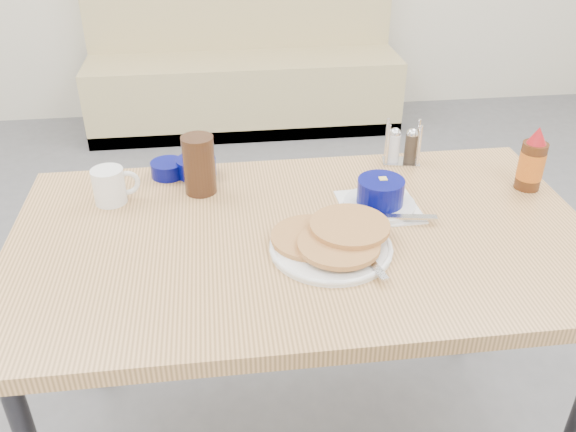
{
  "coord_description": "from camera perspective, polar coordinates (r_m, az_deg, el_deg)",
  "views": [
    {
      "loc": [
        -0.19,
        -0.96,
        1.56
      ],
      "look_at": [
        -0.04,
        0.23,
        0.82
      ],
      "focal_mm": 38.0,
      "sensor_mm": 36.0,
      "label": 1
    }
  ],
  "objects": [
    {
      "name": "booth_bench",
      "position": [
        3.94,
        -4.2,
        13.51
      ],
      "size": [
        1.9,
        0.56,
        1.22
      ],
      "color": "tan",
      "rests_on": "ground"
    },
    {
      "name": "dining_table",
      "position": [
        1.49,
        1.44,
        -3.58
      ],
      "size": [
        1.4,
        0.8,
        0.76
      ],
      "color": "tan",
      "rests_on": "ground"
    },
    {
      "name": "pancake_plate",
      "position": [
        1.4,
        4.16,
        -2.4
      ],
      "size": [
        0.28,
        0.29,
        0.05
      ],
      "rotation": [
        0.0,
        0.0,
        -0.11
      ],
      "color": "white",
      "rests_on": "dining_table"
    },
    {
      "name": "coffee_mug",
      "position": [
        1.63,
        -16.27,
        2.77
      ],
      "size": [
        0.12,
        0.08,
        0.09
      ],
      "rotation": [
        0.0,
        0.0,
        0.22
      ],
      "color": "white",
      "rests_on": "dining_table"
    },
    {
      "name": "grits_setting",
      "position": [
        1.56,
        8.63,
        1.86
      ],
      "size": [
        0.22,
        0.2,
        0.08
      ],
      "rotation": [
        0.0,
        0.0,
        0.04
      ],
      "color": "white",
      "rests_on": "dining_table"
    },
    {
      "name": "creamer_bowl",
      "position": [
        1.74,
        -11.18,
        4.34
      ],
      "size": [
        0.09,
        0.09,
        0.04
      ],
      "rotation": [
        0.0,
        0.0,
        -0.27
      ],
      "color": "#040863",
      "rests_on": "dining_table"
    },
    {
      "name": "butter_bowl",
      "position": [
        1.73,
        -8.56,
        4.56
      ],
      "size": [
        0.11,
        0.11,
        0.05
      ],
      "rotation": [
        0.0,
        0.0,
        -0.26
      ],
      "color": "#040863",
      "rests_on": "dining_table"
    },
    {
      "name": "amber_tumbler",
      "position": [
        1.62,
        -8.32,
        4.76
      ],
      "size": [
        0.1,
        0.1,
        0.16
      ],
      "primitive_type": "cylinder",
      "rotation": [
        0.0,
        0.0,
        -0.26
      ],
      "color": "#371F11",
      "rests_on": "dining_table"
    },
    {
      "name": "condiment_caddy",
      "position": [
        1.8,
        10.63,
        6.23
      ],
      "size": [
        0.12,
        0.08,
        0.13
      ],
      "rotation": [
        0.0,
        0.0,
        -0.2
      ],
      "color": "silver",
      "rests_on": "dining_table"
    },
    {
      "name": "syrup_bottle",
      "position": [
        1.74,
        21.85,
        4.69
      ],
      "size": [
        0.07,
        0.07,
        0.18
      ],
      "rotation": [
        0.0,
        0.0,
        0.22
      ],
      "color": "#47230F",
      "rests_on": "dining_table"
    }
  ]
}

